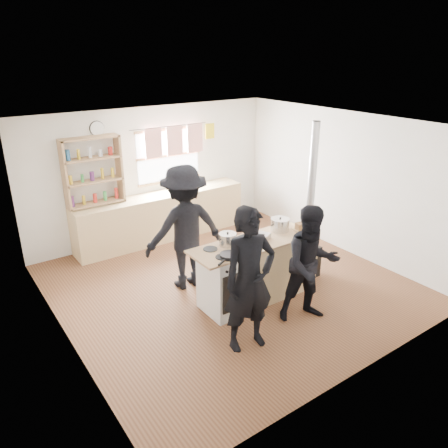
{
  "coord_description": "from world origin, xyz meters",
  "views": [
    {
      "loc": [
        -3.54,
        -4.91,
        3.48
      ],
      "look_at": [
        -0.16,
        -0.1,
        1.1
      ],
      "focal_mm": 35.0,
      "sensor_mm": 36.0,
      "label": 1
    }
  ],
  "objects_px": {
    "stockpot_stove": "(228,239)",
    "person_near_left": "(249,280)",
    "skillet_greens": "(229,255)",
    "thermos": "(195,180)",
    "cooking_island": "(259,269)",
    "person_near_right": "(311,265)",
    "roast_tray": "(257,237)",
    "person_far": "(185,228)",
    "flue_heater": "(307,239)",
    "stockpot_counter": "(280,225)",
    "bread_board": "(303,227)"
  },
  "relations": [
    {
      "from": "thermos",
      "to": "stockpot_stove",
      "type": "bearing_deg",
      "value": -112.43
    },
    {
      "from": "cooking_island",
      "to": "person_near_right",
      "type": "xyz_separation_m",
      "value": [
        0.22,
        -0.81,
        0.35
      ]
    },
    {
      "from": "skillet_greens",
      "to": "person_far",
      "type": "xyz_separation_m",
      "value": [
        -0.01,
        1.14,
        0.01
      ]
    },
    {
      "from": "stockpot_counter",
      "to": "cooking_island",
      "type": "bearing_deg",
      "value": -167.95
    },
    {
      "from": "thermos",
      "to": "person_near_left",
      "type": "relative_size",
      "value": 0.16
    },
    {
      "from": "stockpot_counter",
      "to": "stockpot_stove",
      "type": "bearing_deg",
      "value": 178.47
    },
    {
      "from": "cooking_island",
      "to": "flue_heater",
      "type": "xyz_separation_m",
      "value": [
        1.07,
        0.09,
        0.18
      ]
    },
    {
      "from": "stockpot_stove",
      "to": "flue_heater",
      "type": "xyz_separation_m",
      "value": [
        1.54,
        -0.04,
        -0.37
      ]
    },
    {
      "from": "flue_heater",
      "to": "person_near_left",
      "type": "bearing_deg",
      "value": -154.65
    },
    {
      "from": "bread_board",
      "to": "person_far",
      "type": "xyz_separation_m",
      "value": [
        -1.45,
        1.02,
        -0.02
      ]
    },
    {
      "from": "roast_tray",
      "to": "stockpot_counter",
      "type": "height_order",
      "value": "stockpot_counter"
    },
    {
      "from": "person_far",
      "to": "skillet_greens",
      "type": "bearing_deg",
      "value": 95.47
    },
    {
      "from": "thermos",
      "to": "person_near_right",
      "type": "distance_m",
      "value": 3.61
    },
    {
      "from": "person_near_left",
      "to": "roast_tray",
      "type": "bearing_deg",
      "value": 55.02
    },
    {
      "from": "thermos",
      "to": "stockpot_counter",
      "type": "bearing_deg",
      "value": -93.15
    },
    {
      "from": "stockpot_counter",
      "to": "flue_heater",
      "type": "distance_m",
      "value": 0.71
    },
    {
      "from": "bread_board",
      "to": "person_near_right",
      "type": "height_order",
      "value": "person_near_right"
    },
    {
      "from": "cooking_island",
      "to": "roast_tray",
      "type": "height_order",
      "value": "roast_tray"
    },
    {
      "from": "bread_board",
      "to": "person_far",
      "type": "distance_m",
      "value": 1.78
    },
    {
      "from": "skillet_greens",
      "to": "roast_tray",
      "type": "xyz_separation_m",
      "value": [
        0.65,
        0.22,
        0.01
      ]
    },
    {
      "from": "stockpot_stove",
      "to": "skillet_greens",
      "type": "bearing_deg",
      "value": -121.91
    },
    {
      "from": "roast_tray",
      "to": "person_near_right",
      "type": "xyz_separation_m",
      "value": [
        0.24,
        -0.83,
        -0.16
      ]
    },
    {
      "from": "roast_tray",
      "to": "stockpot_counter",
      "type": "distance_m",
      "value": 0.5
    },
    {
      "from": "person_far",
      "to": "cooking_island",
      "type": "bearing_deg",
      "value": 130.88
    },
    {
      "from": "thermos",
      "to": "skillet_greens",
      "type": "xyz_separation_m",
      "value": [
        -1.29,
        -2.97,
        -0.09
      ]
    },
    {
      "from": "thermos",
      "to": "person_near_left",
      "type": "height_order",
      "value": "person_near_left"
    },
    {
      "from": "thermos",
      "to": "person_near_right",
      "type": "height_order",
      "value": "person_near_right"
    },
    {
      "from": "thermos",
      "to": "stockpot_stove",
      "type": "height_order",
      "value": "thermos"
    },
    {
      "from": "person_far",
      "to": "stockpot_stove",
      "type": "bearing_deg",
      "value": 109.48
    },
    {
      "from": "roast_tray",
      "to": "person_near_left",
      "type": "bearing_deg",
      "value": -133.81
    },
    {
      "from": "bread_board",
      "to": "person_near_left",
      "type": "relative_size",
      "value": 0.16
    },
    {
      "from": "flue_heater",
      "to": "person_near_left",
      "type": "xyz_separation_m",
      "value": [
        -1.89,
        -0.9,
        0.27
      ]
    },
    {
      "from": "stockpot_stove",
      "to": "bread_board",
      "type": "height_order",
      "value": "stockpot_stove"
    },
    {
      "from": "bread_board",
      "to": "skillet_greens",
      "type": "bearing_deg",
      "value": -175.4
    },
    {
      "from": "bread_board",
      "to": "flue_heater",
      "type": "relative_size",
      "value": 0.12
    },
    {
      "from": "cooking_island",
      "to": "person_near_right",
      "type": "relative_size",
      "value": 1.21
    },
    {
      "from": "thermos",
      "to": "stockpot_counter",
      "type": "distance_m",
      "value": 2.67
    },
    {
      "from": "roast_tray",
      "to": "stockpot_stove",
      "type": "distance_m",
      "value": 0.46
    },
    {
      "from": "thermos",
      "to": "skillet_greens",
      "type": "bearing_deg",
      "value": -113.54
    },
    {
      "from": "person_near_right",
      "to": "person_far",
      "type": "height_order",
      "value": "person_far"
    },
    {
      "from": "stockpot_stove",
      "to": "stockpot_counter",
      "type": "distance_m",
      "value": 0.94
    },
    {
      "from": "roast_tray",
      "to": "person_far",
      "type": "bearing_deg",
      "value": 125.85
    },
    {
      "from": "skillet_greens",
      "to": "stockpot_stove",
      "type": "relative_size",
      "value": 1.41
    },
    {
      "from": "thermos",
      "to": "bread_board",
      "type": "relative_size",
      "value": 0.98
    },
    {
      "from": "cooking_island",
      "to": "flue_heater",
      "type": "bearing_deg",
      "value": 4.6
    },
    {
      "from": "roast_tray",
      "to": "stockpot_stove",
      "type": "bearing_deg",
      "value": 167.26
    },
    {
      "from": "stockpot_stove",
      "to": "person_near_left",
      "type": "relative_size",
      "value": 0.13
    },
    {
      "from": "stockpot_stove",
      "to": "person_near_right",
      "type": "distance_m",
      "value": 1.18
    },
    {
      "from": "skillet_greens",
      "to": "person_near_right",
      "type": "height_order",
      "value": "person_near_right"
    },
    {
      "from": "stockpot_counter",
      "to": "person_far",
      "type": "distance_m",
      "value": 1.43
    }
  ]
}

